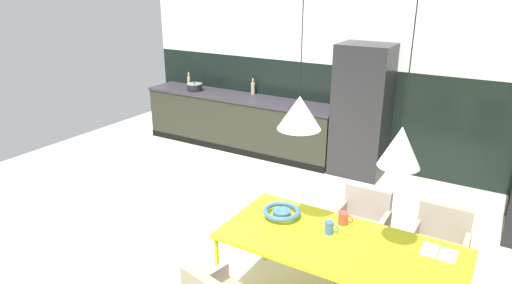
{
  "coord_description": "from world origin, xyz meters",
  "views": [
    {
      "loc": [
        2.38,
        -3.13,
        2.69
      ],
      "look_at": [
        -0.05,
        0.95,
        0.96
      ],
      "focal_mm": 31.38,
      "sensor_mm": 36.0,
      "label": 1
    }
  ],
  "objects_px": {
    "open_book": "(439,253)",
    "armchair_facing_counter": "(363,217)",
    "bottle_spice_small": "(253,88)",
    "mug_glass_clear": "(329,228)",
    "bottle_wine_green": "(189,82)",
    "pendant_lamp_over_table_far": "(400,146)",
    "dining_table": "(340,247)",
    "fruit_bowl": "(282,212)",
    "cooking_pot": "(195,87)",
    "armchair_corner_seat": "(440,238)",
    "pendant_lamp_over_table_near": "(299,112)",
    "refrigerator_column": "(362,111)",
    "mug_tall_blue": "(343,218)"
  },
  "relations": [
    {
      "from": "refrigerator_column",
      "to": "armchair_corner_seat",
      "type": "xyz_separation_m",
      "value": [
        1.48,
        -2.14,
        -0.44
      ]
    },
    {
      "from": "dining_table",
      "to": "pendant_lamp_over_table_near",
      "type": "bearing_deg",
      "value": -176.63
    },
    {
      "from": "pendant_lamp_over_table_far",
      "to": "mug_glass_clear",
      "type": "bearing_deg",
      "value": 167.41
    },
    {
      "from": "armchair_corner_seat",
      "to": "pendant_lamp_over_table_near",
      "type": "distance_m",
      "value": 1.84
    },
    {
      "from": "dining_table",
      "to": "pendant_lamp_over_table_far",
      "type": "height_order",
      "value": "pendant_lamp_over_table_far"
    },
    {
      "from": "open_book",
      "to": "pendant_lamp_over_table_near",
      "type": "distance_m",
      "value": 1.51
    },
    {
      "from": "mug_tall_blue",
      "to": "cooking_pot",
      "type": "distance_m",
      "value": 4.55
    },
    {
      "from": "armchair_corner_seat",
      "to": "pendant_lamp_over_table_far",
      "type": "height_order",
      "value": "pendant_lamp_over_table_far"
    },
    {
      "from": "mug_tall_blue",
      "to": "open_book",
      "type": "bearing_deg",
      "value": -2.62
    },
    {
      "from": "fruit_bowl",
      "to": "bottle_wine_green",
      "type": "xyz_separation_m",
      "value": [
        -3.4,
        2.95,
        0.23
      ]
    },
    {
      "from": "mug_glass_clear",
      "to": "mug_tall_blue",
      "type": "height_order",
      "value": "same"
    },
    {
      "from": "bottle_wine_green",
      "to": "pendant_lamp_over_table_near",
      "type": "bearing_deg",
      "value": -40.61
    },
    {
      "from": "armchair_corner_seat",
      "to": "mug_tall_blue",
      "type": "distance_m",
      "value": 0.97
    },
    {
      "from": "dining_table",
      "to": "fruit_bowl",
      "type": "height_order",
      "value": "fruit_bowl"
    },
    {
      "from": "armchair_corner_seat",
      "to": "bottle_spice_small",
      "type": "bearing_deg",
      "value": -34.09
    },
    {
      "from": "bottle_spice_small",
      "to": "bottle_wine_green",
      "type": "height_order",
      "value": "bottle_wine_green"
    },
    {
      "from": "mug_tall_blue",
      "to": "armchair_facing_counter",
      "type": "bearing_deg",
      "value": 89.82
    },
    {
      "from": "dining_table",
      "to": "mug_glass_clear",
      "type": "relative_size",
      "value": 15.79
    },
    {
      "from": "mug_glass_clear",
      "to": "open_book",
      "type": "bearing_deg",
      "value": 11.45
    },
    {
      "from": "fruit_bowl",
      "to": "pendant_lamp_over_table_far",
      "type": "relative_size",
      "value": 0.23
    },
    {
      "from": "fruit_bowl",
      "to": "pendant_lamp_over_table_far",
      "type": "distance_m",
      "value": 1.31
    },
    {
      "from": "armchair_corner_seat",
      "to": "mug_glass_clear",
      "type": "relative_size",
      "value": 6.38
    },
    {
      "from": "open_book",
      "to": "pendant_lamp_over_table_far",
      "type": "bearing_deg",
      "value": -138.47
    },
    {
      "from": "open_book",
      "to": "mug_tall_blue",
      "type": "distance_m",
      "value": 0.79
    },
    {
      "from": "dining_table",
      "to": "cooking_pot",
      "type": "height_order",
      "value": "cooking_pot"
    },
    {
      "from": "open_book",
      "to": "armchair_facing_counter",
      "type": "bearing_deg",
      "value": 141.75
    },
    {
      "from": "bottle_wine_green",
      "to": "pendant_lamp_over_table_far",
      "type": "distance_m",
      "value": 5.41
    },
    {
      "from": "pendant_lamp_over_table_far",
      "to": "refrigerator_column",
      "type": "bearing_deg",
      "value": 111.9
    },
    {
      "from": "bottle_spice_small",
      "to": "pendant_lamp_over_table_near",
      "type": "height_order",
      "value": "pendant_lamp_over_table_near"
    },
    {
      "from": "mug_glass_clear",
      "to": "pendant_lamp_over_table_near",
      "type": "distance_m",
      "value": 1.01
    },
    {
      "from": "bottle_wine_green",
      "to": "fruit_bowl",
      "type": "bearing_deg",
      "value": -40.92
    },
    {
      "from": "mug_tall_blue",
      "to": "cooking_pot",
      "type": "bearing_deg",
      "value": 144.19
    },
    {
      "from": "armchair_corner_seat",
      "to": "armchair_facing_counter",
      "type": "bearing_deg",
      "value": 1.17
    },
    {
      "from": "open_book",
      "to": "pendant_lamp_over_table_near",
      "type": "xyz_separation_m",
      "value": [
        -1.09,
        -0.27,
        1.02
      ]
    },
    {
      "from": "dining_table",
      "to": "armchair_corner_seat",
      "type": "bearing_deg",
      "value": 53.9
    },
    {
      "from": "dining_table",
      "to": "armchair_facing_counter",
      "type": "relative_size",
      "value": 2.47
    },
    {
      "from": "mug_tall_blue",
      "to": "pendant_lamp_over_table_near",
      "type": "relative_size",
      "value": 0.1
    },
    {
      "from": "mug_glass_clear",
      "to": "pendant_lamp_over_table_far",
      "type": "xyz_separation_m",
      "value": [
        0.51,
        -0.11,
        0.85
      ]
    },
    {
      "from": "mug_tall_blue",
      "to": "pendant_lamp_over_table_near",
      "type": "xyz_separation_m",
      "value": [
        -0.3,
        -0.31,
        0.97
      ]
    },
    {
      "from": "pendant_lamp_over_table_far",
      "to": "armchair_corner_seat",
      "type": "bearing_deg",
      "value": 74.5
    },
    {
      "from": "refrigerator_column",
      "to": "dining_table",
      "type": "distance_m",
      "value": 3.14
    },
    {
      "from": "mug_glass_clear",
      "to": "pendant_lamp_over_table_far",
      "type": "bearing_deg",
      "value": -12.59
    },
    {
      "from": "fruit_bowl",
      "to": "cooking_pot",
      "type": "distance_m",
      "value": 4.25
    },
    {
      "from": "refrigerator_column",
      "to": "pendant_lamp_over_table_far",
      "type": "distance_m",
      "value": 3.35
    },
    {
      "from": "armchair_facing_counter",
      "to": "fruit_bowl",
      "type": "height_order",
      "value": "fruit_bowl"
    },
    {
      "from": "bottle_spice_small",
      "to": "pendant_lamp_over_table_far",
      "type": "relative_size",
      "value": 0.18
    },
    {
      "from": "armchair_facing_counter",
      "to": "fruit_bowl",
      "type": "relative_size",
      "value": 2.33
    },
    {
      "from": "bottle_spice_small",
      "to": "mug_glass_clear",
      "type": "bearing_deg",
      "value": -49.99
    },
    {
      "from": "open_book",
      "to": "pendant_lamp_over_table_far",
      "type": "xyz_separation_m",
      "value": [
        -0.32,
        -0.28,
        0.9
      ]
    },
    {
      "from": "mug_glass_clear",
      "to": "pendant_lamp_over_table_near",
      "type": "bearing_deg",
      "value": -158.2
    }
  ]
}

